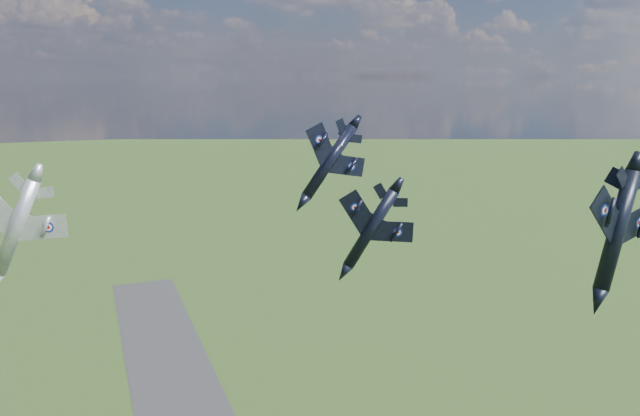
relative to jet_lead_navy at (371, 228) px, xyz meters
name	(u,v)px	position (x,y,z in m)	size (l,w,h in m)	color
jet_lead_navy	(371,228)	(0.00, 0.00, 0.00)	(9.85, 13.73, 2.84)	black
jet_right_navy	(617,230)	(14.84, -19.86, 3.08)	(10.85, 15.13, 3.13)	black
jet_high_navy	(330,161)	(2.22, 18.06, 5.16)	(11.51, 16.05, 3.32)	black
jet_left_silver	(16,227)	(-36.90, 13.53, 0.28)	(11.44, 15.94, 3.30)	#A5A7AF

